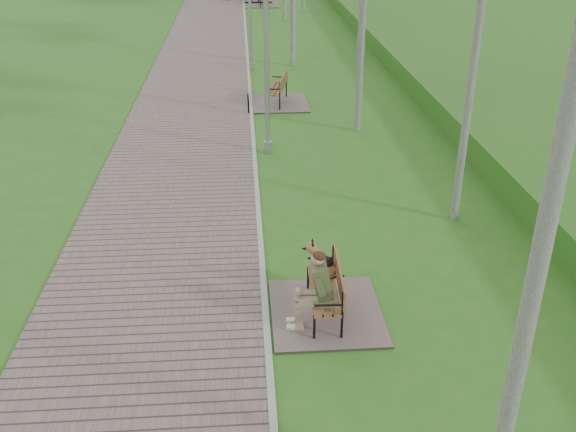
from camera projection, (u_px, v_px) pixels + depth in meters
name	position (u px, v px, depth m)	size (l,w,h in m)	color
ground	(257.00, 190.00, 13.71)	(120.00, 120.00, 0.00)	#2C691C
walkway	(211.00, 19.00, 32.77)	(3.50, 67.00, 0.04)	#685754
kerb	(245.00, 19.00, 32.88)	(0.10, 67.00, 0.05)	#999993
embankment	(483.00, 21.00, 32.33)	(14.00, 70.00, 1.60)	#3E7426
bench_main	(321.00, 293.00, 9.44)	(1.66, 1.84, 1.45)	#685754
bench_second	(276.00, 97.00, 19.35)	(1.81, 2.01, 1.11)	#685754
bench_third	(260.00, 1.00, 36.97)	(2.03, 2.26, 1.25)	#685754
lamp_post_near	(267.00, 52.00, 14.61)	(0.20, 0.20, 5.28)	#979A9F
lamp_post_second	(250.00, 11.00, 22.34)	(0.17, 0.17, 4.42)	#979A9F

